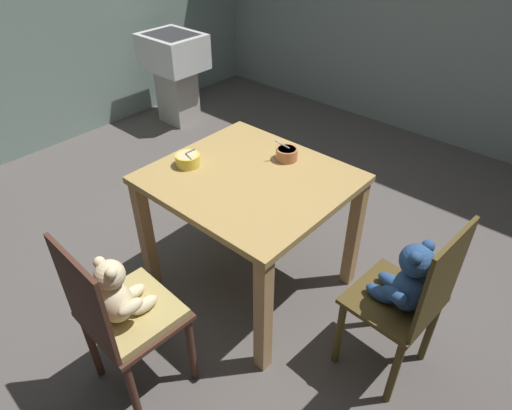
# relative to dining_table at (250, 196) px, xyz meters

# --- Properties ---
(ground_plane) EXTENTS (5.20, 5.20, 0.04)m
(ground_plane) POSITION_rel_dining_table_xyz_m (0.00, 0.00, -0.65)
(ground_plane) COLOR #56504C
(dining_table) EXTENTS (0.96, 0.88, 0.75)m
(dining_table) POSITION_rel_dining_table_xyz_m (0.00, 0.00, 0.00)
(dining_table) COLOR #AD894C
(dining_table) RESTS_ON ground_plane
(teddy_chair_near_right) EXTENTS (0.38, 0.41, 0.92)m
(teddy_chair_near_right) POSITION_rel_dining_table_xyz_m (0.91, 0.02, -0.08)
(teddy_chair_near_right) COLOR #4C3C1A
(teddy_chair_near_right) RESTS_ON ground_plane
(teddy_chair_near_front) EXTENTS (0.42, 0.39, 0.91)m
(teddy_chair_near_front) POSITION_rel_dining_table_xyz_m (0.05, -0.86, -0.10)
(teddy_chair_near_front) COLOR #472A1E
(teddy_chair_near_front) RESTS_ON ground_plane
(porridge_bowl_terracotta_far_center) EXTENTS (0.12, 0.12, 0.12)m
(porridge_bowl_terracotta_far_center) POSITION_rel_dining_table_xyz_m (0.03, 0.26, 0.16)
(porridge_bowl_terracotta_far_center) COLOR #BE7448
(porridge_bowl_terracotta_far_center) RESTS_ON dining_table
(porridge_bowl_yellow_near_left) EXTENTS (0.14, 0.13, 0.13)m
(porridge_bowl_yellow_near_left) POSITION_rel_dining_table_xyz_m (-0.32, -0.14, 0.16)
(porridge_bowl_yellow_near_left) COLOR yellow
(porridge_bowl_yellow_near_left) RESTS_ON dining_table
(sink_basin) EXTENTS (0.55, 0.46, 0.85)m
(sink_basin) POSITION_rel_dining_table_xyz_m (-2.05, 1.20, -0.07)
(sink_basin) COLOR #B7B2A8
(sink_basin) RESTS_ON ground_plane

